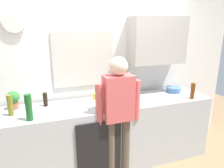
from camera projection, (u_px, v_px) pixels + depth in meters
The scene contains 13 objects.
kitchen_counter at pixel (110, 133), 2.89m from camera, with size 2.89×0.64×0.93m, color #B2B7BC.
dishwasher_panel at pixel (99, 153), 2.52m from camera, with size 0.56×0.02×0.84m, color black.
back_wall_assembly at pixel (108, 66), 3.04m from camera, with size 4.49×0.42×2.60m.
coffee_maker at pixel (126, 85), 3.06m from camera, with size 0.20×0.20×0.33m.
bottle_dark_sauce at pixel (45, 99), 2.62m from camera, with size 0.06×0.06×0.18m, color black.
bottle_olive_oil at pixel (10, 105), 2.33m from camera, with size 0.06×0.06×0.25m, color olive.
bottle_green_wine at pixel (29, 107), 2.21m from camera, with size 0.07×0.07×0.30m, color #195923.
bottle_amber_beer at pixel (193, 91), 2.90m from camera, with size 0.06×0.06×0.23m, color brown.
bottle_clear_soda at pixel (123, 96), 2.61m from camera, with size 0.09×0.09×0.28m, color #2D8C33.
cup_yellow_cup at pixel (95, 96), 2.89m from camera, with size 0.07×0.07×0.09m, color yellow.
mixing_bowl at pixel (173, 90), 3.20m from camera, with size 0.22×0.22×0.08m, color #4C72A5.
potted_plant at pixel (13, 99), 2.53m from camera, with size 0.15×0.15×0.23m.
person_at_sink at pixel (118, 110), 2.49m from camera, with size 0.57×0.22×1.60m.
Camera 1 is at (-0.83, -2.15, 1.93)m, focal length 32.66 mm.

